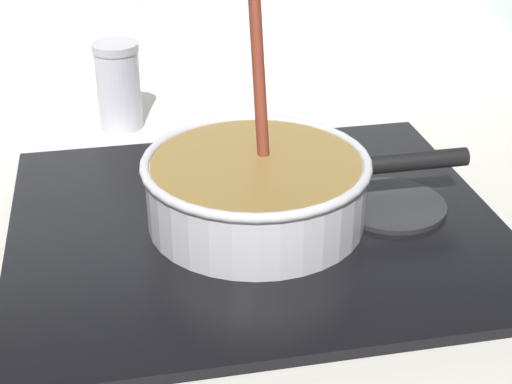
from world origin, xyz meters
TOP-DOWN VIEW (x-y plane):
  - ground at (0.00, 0.00)m, footprint 2.40×1.60m
  - hob_plate at (0.13, 0.16)m, footprint 0.56×0.48m
  - burner_ring at (0.13, 0.16)m, footprint 0.18×0.18m
  - spare_burner at (0.29, 0.16)m, footprint 0.13×0.13m
  - cooking_pan at (0.13, 0.16)m, footprint 0.38×0.26m
  - condiment_jar at (-0.01, 0.49)m, footprint 0.07×0.07m

SIDE VIEW (x-z plane):
  - ground at x=0.00m, z-range -0.04..0.00m
  - hob_plate at x=0.13m, z-range 0.00..0.01m
  - spare_burner at x=0.29m, z-range 0.01..0.02m
  - burner_ring at x=0.13m, z-range 0.01..0.02m
  - cooking_pan at x=0.13m, z-range -0.09..0.20m
  - condiment_jar at x=-0.01m, z-range 0.00..0.13m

